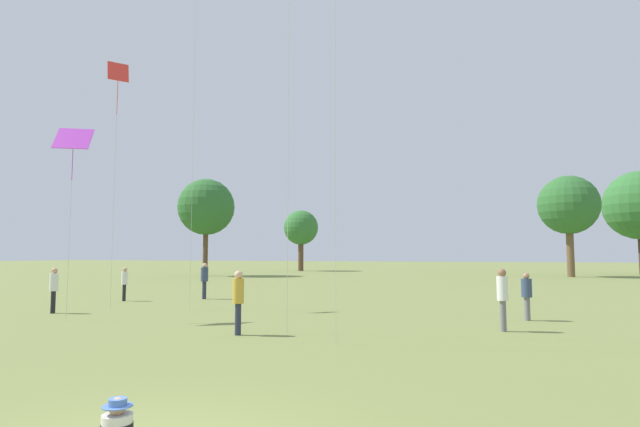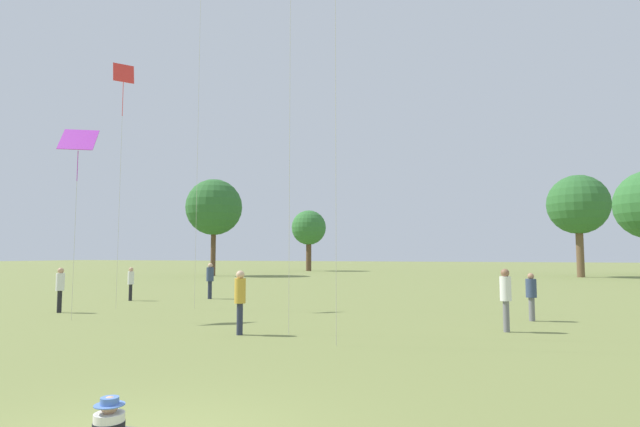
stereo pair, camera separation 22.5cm
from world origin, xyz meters
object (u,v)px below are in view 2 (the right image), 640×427
person_standing_5 (210,277)px  person_standing_0 (506,293)px  distant_tree_0 (214,207)px  seated_toddler (110,425)px  person_standing_1 (60,285)px  person_standing_4 (240,296)px  kite_1 (78,142)px  kite_2 (123,83)px  distant_tree_3 (309,228)px  person_standing_2 (531,292)px  distant_tree_2 (578,205)px  person_standing_3 (131,280)px

person_standing_5 → person_standing_0: bearing=-21.6°
person_standing_0 → distant_tree_0: (-27.81, 29.46, 5.98)m
seated_toddler → person_standing_1: person_standing_1 is taller
person_standing_4 → person_standing_1: bearing=168.6°
kite_1 → seated_toddler: bearing=-26.5°
person_standing_0 → person_standing_4: 7.53m
kite_2 → distant_tree_3: kite_2 is taller
person_standing_4 → person_standing_5: person_standing_5 is taller
person_standing_2 → distant_tree_2: distant_tree_2 is taller
kite_1 → distant_tree_2: bearing=78.5°
kite_2 → person_standing_3: bearing=115.5°
distant_tree_0 → distant_tree_2: distant_tree_0 is taller
person_standing_4 → kite_1: 8.44m
person_standing_2 → distant_tree_2: (6.52, 36.04, 6.08)m
person_standing_4 → distant_tree_2: distant_tree_2 is taller
person_standing_1 → kite_1: (2.20, -1.55, 5.02)m
person_standing_5 → distant_tree_0: distant_tree_0 is taller
person_standing_1 → kite_1: 5.69m
person_standing_4 → kite_1: bearing=176.5°
person_standing_5 → distant_tree_2: bearing=60.3°
kite_2 → distant_tree_2: (22.20, 37.64, -2.38)m
distant_tree_3 → seated_toddler: bearing=-71.3°
person_standing_3 → distant_tree_3: bearing=32.8°
person_standing_1 → kite_2: (1.04, 1.82, 8.38)m
person_standing_0 → distant_tree_3: 53.23m
person_standing_1 → kite_2: size_ratio=0.17×
seated_toddler → distant_tree_3: size_ratio=0.07×
person_standing_0 → kite_2: kite_2 is taller
seated_toddler → kite_1: 13.71m
person_standing_5 → person_standing_3: bearing=-141.3°
person_standing_3 → person_standing_2: bearing=-71.7°
person_standing_3 → kite_1: (3.07, -6.45, 5.09)m
kite_2 → distant_tree_3: bearing=95.1°
person_standing_2 → distant_tree_3: bearing=-80.5°
person_standing_3 → kite_1: bearing=-131.4°
person_standing_0 → person_standing_5: bearing=-41.7°
person_standing_0 → person_standing_2: size_ratio=1.13×
person_standing_0 → person_standing_1: bearing=-14.4°
person_standing_1 → distant_tree_0: bearing=162.8°
person_standing_0 → person_standing_3: person_standing_0 is taller
person_standing_1 → person_standing_2: bearing=62.8°
seated_toddler → person_standing_5: bearing=108.9°
person_standing_2 → person_standing_0: bearing=53.5°
person_standing_2 → distant_tree_0: size_ratio=0.16×
kite_1 → person_standing_1: bearing=160.6°
seated_toddler → person_standing_0: (4.47, 10.53, 0.87)m
distant_tree_2 → person_standing_5: bearing=-123.0°
seated_toddler → person_standing_2: bearing=58.4°
kite_1 → distant_tree_3: (-10.38, 49.46, -0.32)m
person_standing_2 → kite_1: size_ratio=0.24×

